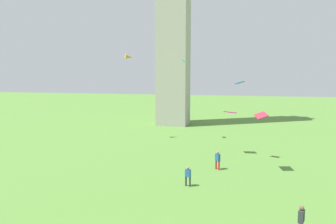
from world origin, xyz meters
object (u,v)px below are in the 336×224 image
object	(u,v)px
kite_flying_5	(230,112)
person_1	(188,175)
person_2	(218,159)
kite_flying_4	(185,61)
kite_flying_0	(129,57)
kite_flying_1	(240,83)
person_0	(301,219)
kite_flying_2	(261,115)

from	to	relation	value
kite_flying_5	person_1	bearing A→B (deg)	66.02
person_2	kite_flying_4	bearing A→B (deg)	155.63
kite_flying_0	kite_flying_1	bearing A→B (deg)	-149.82
kite_flying_0	kite_flying_5	bearing A→B (deg)	-143.30
person_2	kite_flying_5	bearing A→B (deg)	124.00
kite_flying_0	kite_flying_1	size ratio (longest dim) A/B	1.21
person_1	kite_flying_4	size ratio (longest dim) A/B	1.53
person_1	kite_flying_1	distance (m)	11.88
person_0	kite_flying_4	distance (m)	27.77
person_1	kite_flying_1	size ratio (longest dim) A/B	1.51
kite_flying_4	person_2	bearing A→B (deg)	-157.84
person_0	kite_flying_5	world-z (taller)	kite_flying_5
person_2	kite_flying_4	size ratio (longest dim) A/B	1.66
person_1	kite_flying_5	size ratio (longest dim) A/B	1.05
kite_flying_4	kite_flying_2	bearing A→B (deg)	-144.18
kite_flying_0	kite_flying_1	world-z (taller)	kite_flying_0
kite_flying_0	kite_flying_4	xyz separation A→B (m)	(7.20, 1.54, -0.59)
kite_flying_2	kite_flying_1	bearing A→B (deg)	-163.84
person_0	kite_flying_4	size ratio (longest dim) A/B	1.68
person_2	kite_flying_1	world-z (taller)	kite_flying_1
person_0	kite_flying_5	size ratio (longest dim) A/B	1.16
kite_flying_0	kite_flying_2	distance (m)	20.39
kite_flying_0	kite_flying_5	distance (m)	15.67
kite_flying_2	kite_flying_4	bearing A→B (deg)	-156.56
person_2	person_0	bearing A→B (deg)	-22.66
kite_flying_2	person_2	bearing A→B (deg)	-99.60
kite_flying_2	kite_flying_5	size ratio (longest dim) A/B	1.01
person_1	person_2	world-z (taller)	person_2
person_1	kite_flying_2	xyz separation A→B (m)	(5.76, 5.28, 4.31)
kite_flying_0	kite_flying_4	bearing A→B (deg)	-111.59
person_1	person_2	xyz separation A→B (m)	(1.97, 4.99, 0.08)
kite_flying_2	kite_flying_0	bearing A→B (deg)	-136.62
kite_flying_0	person_1	bearing A→B (deg)	-179.66
kite_flying_1	kite_flying_0	bearing A→B (deg)	5.64
kite_flying_2	kite_flying_4	distance (m)	16.10
person_2	kite_flying_4	world-z (taller)	kite_flying_4
kite_flying_0	kite_flying_2	world-z (taller)	kite_flying_0
person_2	kite_flying_5	size ratio (longest dim) A/B	1.14
person_0	person_2	bearing A→B (deg)	-132.65
kite_flying_4	kite_flying_5	xyz separation A→B (m)	(6.27, -6.34, -5.84)
kite_flying_1	kite_flying_2	distance (m)	4.88
person_0	kite_flying_2	distance (m)	12.49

